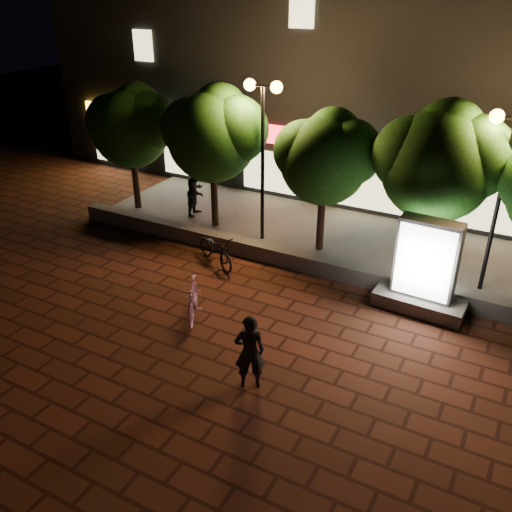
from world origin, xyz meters
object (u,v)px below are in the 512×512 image
Objects in this scene: ad_kiosk at (424,274)px; scooter_pink at (193,299)px; tree_left at (214,131)px; rider at (250,352)px; street_lamp_left at (263,121)px; tree_far_left at (132,124)px; tree_mid at (327,154)px; scooter_parked at (216,250)px; tree_right at (441,159)px; street_lamp_right at (508,158)px; pedestrian at (196,191)px.

scooter_pink is at bearing -147.75° from ad_kiosk.
tree_left is 8.98m from rider.
street_lamp_left reaches higher than ad_kiosk.
tree_far_left reaches higher than tree_mid.
scooter_parked is at bearing -101.62° from street_lamp_left.
tree_mid is 0.89× the size of tree_right.
tree_mid is 3.32m from tree_right.
street_lamp_right reaches higher than tree_left.
street_lamp_left is at bearing -7.70° from tree_left.
tree_left is at bearing 172.30° from street_lamp_left.
pedestrian is at bearing 166.84° from street_lamp_left.
rider is (-3.79, -6.64, -3.00)m from street_lamp_right.
tree_right reaches higher than street_lamp_right.
pedestrian is at bearing 94.18° from scooter_pink.
tree_left is 2.85× the size of scooter_pink.
tree_right is 2.83× the size of rider.
ad_kiosk is 1.49× the size of scooter_pink.
tree_mid is 2.22m from street_lamp_left.
tree_far_left is 0.91× the size of tree_right.
pedestrian is (-8.50, 0.47, -2.59)m from tree_right.
tree_mid is at bearing -0.00° from tree_far_left.
tree_mid is at bearing -114.11° from rider.
tree_mid is at bearing 45.11° from scooter_pink.
ad_kiosk is 1.43× the size of pedestrian.
rider is (2.63, -1.70, 0.38)m from scooter_pink.
tree_right is at bearing -101.19° from pedestrian.
tree_mid reaches higher than rider.
street_lamp_left is (5.45, -0.26, 0.74)m from tree_far_left.
tree_left is 2.78m from pedestrian.
tree_far_left is 0.89× the size of street_lamp_left.
street_lamp_right is at bearing -153.39° from rider.
ad_kiosk is (11.15, -1.96, -2.26)m from tree_far_left.
tree_left is at bearing 165.61° from ad_kiosk.
street_lamp_right is 2.90× the size of scooter_pink.
ad_kiosk is at bearing -57.20° from scooter_parked.
rider reaches higher than scooter_pink.
tree_mid is 5.00m from street_lamp_right.
scooter_pink is 6.80m from pedestrian.
ad_kiosk is 5.53m from rider.
tree_mid is 2.51× the size of rider.
ad_kiosk is at bearing -14.39° from tree_left.
tree_mid is 5.67m from pedestrian.
tree_mid is 2.62× the size of scooter_pink.
tree_mid is (7.50, -0.00, -0.08)m from tree_far_left.
tree_far_left is at bearing 180.00° from tree_mid.
rider is (-2.50, -4.94, -0.14)m from ad_kiosk.
scooter_pink is at bearing -105.79° from tree_mid.
scooter_parked is at bearing -26.25° from tree_far_left.
tree_left is at bearing 178.32° from street_lamp_right.
street_lamp_left reaches higher than tree_mid.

